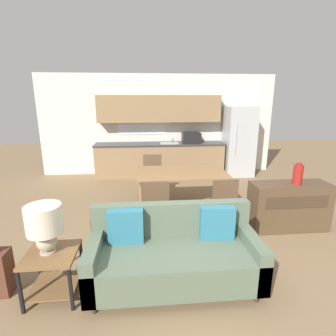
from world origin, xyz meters
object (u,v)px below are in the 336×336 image
Objects in this scene: couch at (173,254)px; dining_table at (182,175)px; dining_chair_near_right at (222,201)px; refrigerator at (239,141)px; credenza at (289,206)px; side_table at (53,267)px; dining_chair_far_left at (152,174)px; vase at (298,174)px; table_lamp at (45,224)px; dining_chair_near_left at (156,204)px.

dining_table is at bearing 79.30° from couch.
refrigerator is at bearing -117.02° from dining_chair_near_right.
refrigerator is 1.51× the size of credenza.
side_table is 0.58× the size of dining_chair_far_left.
dining_chair_far_left is (-2.21, 1.72, -0.43)m from vase.
vase is 0.38× the size of dining_chair_near_right.
side_table is 0.49m from table_lamp.
dining_chair_far_left is at bearing 68.45° from side_table.
dining_chair_near_right is at bearing -113.60° from refrigerator.
dining_chair_far_left is 1.97m from dining_chair_near_right.
dining_chair_near_left is at bearing 178.55° from vase.
dining_table is at bearing 152.43° from credenza.
dining_chair_near_left is at bearing -86.62° from dining_chair_far_left.
dining_chair_far_left is (-0.51, 0.85, -0.21)m from dining_table.
side_table is at bearing 48.56° from dining_chair_near_left.
dining_chair_near_right is 1.00× the size of dining_chair_near_left.
vase is 0.38× the size of dining_chair_near_left.
couch is 3.62× the size of side_table.
dining_table is at bearing -121.41° from dining_chair_near_left.
dining_chair_near_right is 1.04m from dining_chair_near_left.
dining_chair_near_right is at bearing -54.63° from dining_chair_far_left.
dining_chair_near_left is at bearing 97.39° from couch.
refrigerator is at bearing -126.69° from dining_chair_near_left.
side_table is (-1.30, -0.11, -0.00)m from couch.
dining_chair_far_left is (-2.14, 1.69, 0.11)m from credenza.
credenza is at bearing -94.80° from refrigerator.
table_lamp is 1.54× the size of vase.
dining_chair_far_left is at bearing 142.06° from vase.
side_table is 0.58× the size of dining_chair_near_left.
dining_table is 3.12× the size of table_lamp.
side_table is (-1.67, -2.07, -0.36)m from dining_table.
dining_chair_near_left is (1.15, 1.25, 0.15)m from side_table.
table_lamp is 1.74m from dining_chair_near_left.
table_lamp reaches higher than dining_chair_near_right.
table_lamp is 0.58× the size of dining_chair_far_left.
dining_table is 1.00m from dining_chair_near_right.
table_lamp reaches higher than credenza.
dining_table is 0.86× the size of couch.
dining_chair_near_left is (-0.01, -1.67, 0.00)m from dining_chair_far_left.
refrigerator is at bearing 34.71° from dining_chair_far_left.
dining_chair_near_right is (2.19, 1.25, 0.15)m from side_table.
table_lamp reaches higher than couch.
refrigerator is 4.86m from couch.
credenza is 2.15m from dining_chair_near_left.
refrigerator reaches higher than couch.
couch is at bearing -150.75° from credenza.
refrigerator is at bearing 86.49° from vase.
dining_table is 3.13× the size of side_table.
side_table is 3.14m from dining_chair_far_left.
dining_chair_far_left reaches higher than credenza.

